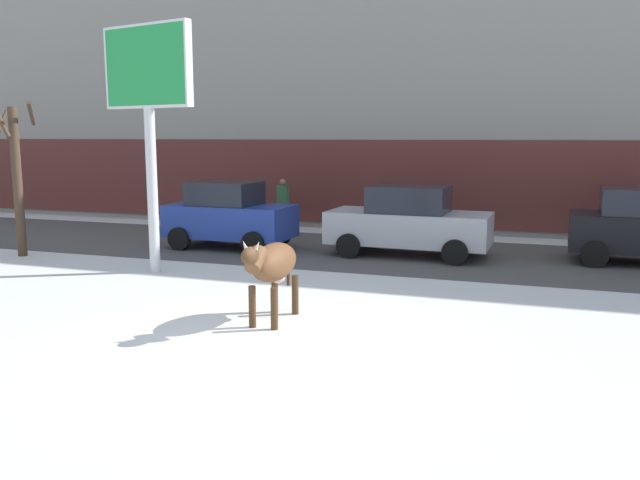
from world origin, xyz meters
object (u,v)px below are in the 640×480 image
Objects in this scene: car_blue_hatchback at (229,215)px; bare_tree_right_lot at (16,174)px; car_silver_sedan at (409,222)px; pedestrian_near_billboard at (283,205)px; billboard at (148,82)px; cow_brown at (273,264)px.

car_blue_hatchback is 0.89× the size of bare_tree_right_lot.
car_blue_hatchback is at bearing -175.20° from car_silver_sedan.
bare_tree_right_lot is (-4.85, -6.39, 1.28)m from pedestrian_near_billboard.
car_blue_hatchback is at bearing -93.57° from pedestrian_near_billboard.
billboard is 5.01m from bare_tree_right_lot.
pedestrian_near_billboard is at bearing 52.83° from bare_tree_right_lot.
billboard is at bearing -92.97° from pedestrian_near_billboard.
car_silver_sedan reaches higher than cow_brown.
bare_tree_right_lot is (-8.67, 3.52, 1.17)m from cow_brown.
billboard is 1.56× the size of car_blue_hatchback.
car_blue_hatchback is (-4.04, 6.43, -0.07)m from cow_brown.
billboard reaches higher than pedestrian_near_billboard.
car_blue_hatchback reaches higher than cow_brown.
car_blue_hatchback is at bearing 87.63° from billboard.
bare_tree_right_lot is at bearing -160.98° from car_silver_sedan.
cow_brown is at bearing -57.82° from car_blue_hatchback.
car_blue_hatchback is (0.15, 3.55, -3.39)m from billboard.
bare_tree_right_lot is (-9.64, -3.32, 1.26)m from car_silver_sedan.
car_silver_sedan reaches higher than pedestrian_near_billboard.
cow_brown is 0.47× the size of bare_tree_right_lot.
billboard is 3.21× the size of pedestrian_near_billboard.
cow_brown is 0.45× the size of car_silver_sedan.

